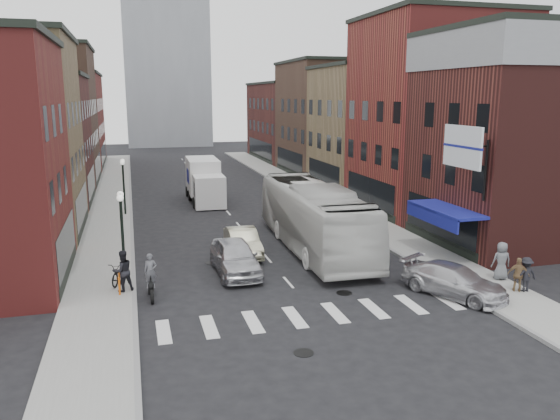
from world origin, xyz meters
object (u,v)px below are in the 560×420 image
at_px(transit_bus, 314,217).
at_px(sedan_left_far, 243,242).
at_px(streetlamp_far, 123,176).
at_px(parked_bicycle, 120,272).
at_px(ped_right_a, 526,274).
at_px(sedan_left_near, 235,257).
at_px(ped_right_c, 501,261).
at_px(ped_left_solo, 123,271).
at_px(billboard_sign, 464,148).
at_px(motorcycle_rider, 151,278).
at_px(box_truck, 204,181).
at_px(ped_right_b, 518,275).
at_px(streetlamp_near, 121,218).
at_px(curb_car, 454,281).
at_px(bike_rack, 119,284).

bearing_deg(transit_bus, sedan_left_far, -176.51).
distance_m(streetlamp_far, parked_bicycle, 15.56).
relative_size(transit_bus, ped_right_a, 8.67).
xyz_separation_m(sedan_left_near, ped_right_c, (11.75, -4.59, 0.20)).
xyz_separation_m(sedan_left_far, ped_left_solo, (-6.29, -4.53, 0.35)).
height_order(sedan_left_near, ped_right_a, ped_right_a).
xyz_separation_m(sedan_left_far, parked_bicycle, (-6.41, -3.39, -0.06)).
height_order(transit_bus, ped_right_c, transit_bus).
distance_m(billboard_sign, motorcycle_rider, 15.74).
distance_m(box_truck, ped_right_a, 27.27).
relative_size(streetlamp_far, parked_bicycle, 2.10).
xyz_separation_m(box_truck, ped_right_b, (10.36, -25.01, -0.79)).
bearing_deg(parked_bicycle, ped_left_solo, -63.90).
distance_m(streetlamp_far, ped_right_b, 27.03).
bearing_deg(billboard_sign, streetlamp_near, 167.65).
bearing_deg(streetlamp_near, curb_car, -25.22).
bearing_deg(parked_bicycle, sedan_left_near, 23.80).
bearing_deg(ped_right_a, ped_right_c, -87.95).
bearing_deg(parked_bicycle, curb_car, -0.49).
distance_m(motorcycle_rider, ped_right_c, 16.02).
height_order(transit_bus, parked_bicycle, transit_bus).
bearing_deg(transit_bus, ped_right_b, -54.47).
bearing_deg(box_truck, ped_left_solo, -105.81).
bearing_deg(ped_left_solo, motorcycle_rider, 123.51).
bearing_deg(ped_left_solo, streetlamp_near, -110.87).
bearing_deg(streetlamp_near, sedan_left_near, -10.78).
bearing_deg(sedan_left_near, ped_right_c, -22.26).
bearing_deg(box_truck, ped_right_a, -65.41).
xyz_separation_m(ped_left_solo, ped_right_c, (17.04, -3.06, -0.03)).
xyz_separation_m(billboard_sign, bike_rack, (-16.19, 0.80, -5.58)).
distance_m(bike_rack, ped_right_a, 17.80).
bearing_deg(ped_right_a, streetlamp_far, -49.29).
xyz_separation_m(ped_left_solo, ped_right_b, (16.71, -4.65, -0.16)).
relative_size(box_truck, parked_bicycle, 4.08).
distance_m(billboard_sign, curb_car, 6.58).
bearing_deg(sedan_left_far, transit_bus, 3.26).
height_order(transit_bus, sedan_left_near, transit_bus).
bearing_deg(box_truck, streetlamp_near, -107.99).
distance_m(ped_right_b, ped_right_c, 1.63).
bearing_deg(ped_right_c, sedan_left_near, -9.53).
xyz_separation_m(bike_rack, transit_bus, (10.59, 4.84, 1.32)).
relative_size(streetlamp_near, box_truck, 0.51).
bearing_deg(transit_bus, ped_right_c, -47.93).
distance_m(transit_bus, sedan_left_near, 6.11).
distance_m(sedan_left_near, curb_car, 10.28).
bearing_deg(streetlamp_far, billboard_sign, -47.59).
distance_m(billboard_sign, sedan_left_far, 12.42).
bearing_deg(bike_rack, ped_right_b, -14.88).
height_order(billboard_sign, ped_left_solo, billboard_sign).
bearing_deg(streetlamp_far, curb_car, -55.92).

